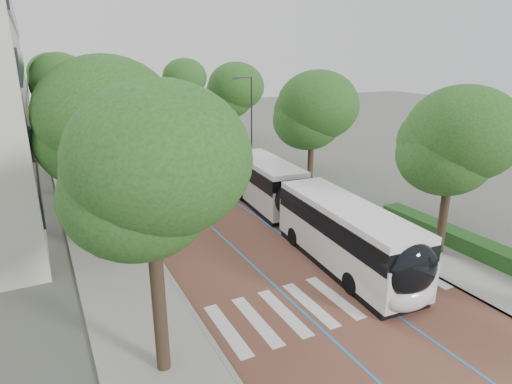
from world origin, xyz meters
TOP-DOWN VIEW (x-y plane):
  - ground at (0.00, 0.00)m, footprint 160.00×160.00m
  - road at (0.00, 40.00)m, footprint 11.00×140.00m
  - sidewalk_left at (-7.50, 40.00)m, footprint 4.00×140.00m
  - sidewalk_right at (7.50, 40.00)m, footprint 4.00×140.00m
  - kerb_left at (-5.60, 40.00)m, footprint 0.20×140.00m
  - kerb_right at (5.60, 40.00)m, footprint 0.20×140.00m
  - zebra_crossing at (0.20, 1.00)m, footprint 10.55×3.60m
  - lane_line_left at (-1.60, 40.00)m, footprint 0.12×126.00m
  - lane_line_right at (1.60, 40.00)m, footprint 0.12×126.00m
  - hedge at (9.10, 0.00)m, footprint 1.20×14.00m
  - streetlight_far at (6.62, 22.00)m, footprint 1.82×0.20m
  - lamp_post_left at (-6.10, 8.00)m, footprint 0.14×0.14m
  - trees_left at (-7.50, 26.84)m, footprint 6.35×60.77m
  - trees_right at (7.70, 22.66)m, footprint 5.88×47.61m
  - lead_bus at (2.67, 6.93)m, footprint 4.00×18.54m
  - bus_queued_0 at (2.08, 22.81)m, footprint 2.57×12.40m
  - bus_queued_1 at (1.79, 35.71)m, footprint 2.66×12.42m
  - bus_queued_2 at (2.42, 49.73)m, footprint 3.29×12.53m
  - bus_queued_3 at (1.90, 63.07)m, footprint 2.60×12.41m

SIDE VIEW (x-z plane):
  - ground at x=0.00m, z-range 0.00..0.00m
  - road at x=0.00m, z-range 0.00..0.02m
  - lane_line_left at x=-1.60m, z-range 0.02..0.03m
  - lane_line_right at x=1.60m, z-range 0.02..0.03m
  - zebra_crossing at x=0.20m, z-range 0.02..0.03m
  - sidewalk_left at x=-7.50m, z-range 0.00..0.12m
  - sidewalk_right at x=7.50m, z-range 0.00..0.12m
  - kerb_left at x=-5.60m, z-range -0.01..0.13m
  - kerb_right at x=5.60m, z-range -0.01..0.13m
  - hedge at x=9.10m, z-range 0.12..0.92m
  - bus_queued_0 at x=2.08m, z-range 0.02..3.22m
  - bus_queued_1 at x=1.79m, z-range 0.02..3.22m
  - bus_queued_2 at x=2.42m, z-range 0.02..3.22m
  - bus_queued_3 at x=1.90m, z-range 0.02..3.22m
  - lead_bus at x=2.67m, z-range 0.03..3.23m
  - lamp_post_left at x=-6.10m, z-range 0.12..8.12m
  - streetlight_far at x=6.62m, z-range 0.82..8.82m
  - trees_right at x=7.70m, z-range 1.61..10.47m
  - trees_left at x=-7.50m, z-range 1.86..11.41m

